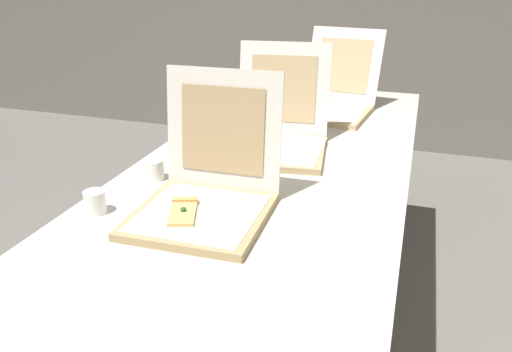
{
  "coord_description": "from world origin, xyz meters",
  "views": [
    {
      "loc": [
        0.43,
        -0.79,
        1.39
      ],
      "look_at": [
        0.02,
        0.49,
        0.81
      ],
      "focal_mm": 35.49,
      "sensor_mm": 36.0,
      "label": 1
    }
  ],
  "objects_px": {
    "table": "(267,184)",
    "cup_white_mid": "(193,143)",
    "cup_white_far": "(251,122)",
    "pizza_box_middle": "(277,136)",
    "pizza_box_back": "(331,101)",
    "cup_white_near_center": "(155,170)",
    "pizza_box_front": "(205,195)",
    "cup_white_near_left": "(95,202)"
  },
  "relations": [
    {
      "from": "cup_white_far",
      "to": "table",
      "type": "bearing_deg",
      "value": -64.63
    },
    {
      "from": "cup_white_far",
      "to": "cup_white_near_left",
      "type": "bearing_deg",
      "value": -101.8
    },
    {
      "from": "table",
      "to": "cup_white_mid",
      "type": "xyz_separation_m",
      "value": [
        -0.31,
        0.09,
        0.08
      ]
    },
    {
      "from": "pizza_box_middle",
      "to": "cup_white_near_left",
      "type": "relative_size",
      "value": 7.35
    },
    {
      "from": "pizza_box_front",
      "to": "pizza_box_middle",
      "type": "relative_size",
      "value": 0.84
    },
    {
      "from": "pizza_box_middle",
      "to": "pizza_box_back",
      "type": "xyz_separation_m",
      "value": [
        0.1,
        0.54,
        -0.0
      ]
    },
    {
      "from": "pizza_box_front",
      "to": "pizza_box_back",
      "type": "bearing_deg",
      "value": 80.82
    },
    {
      "from": "pizza_box_front",
      "to": "cup_white_far",
      "type": "height_order",
      "value": "pizza_box_front"
    },
    {
      "from": "table",
      "to": "cup_white_mid",
      "type": "distance_m",
      "value": 0.33
    },
    {
      "from": "cup_white_near_center",
      "to": "pizza_box_middle",
      "type": "bearing_deg",
      "value": 52.15
    },
    {
      "from": "pizza_box_middle",
      "to": "cup_white_far",
      "type": "bearing_deg",
      "value": 122.38
    },
    {
      "from": "cup_white_far",
      "to": "pizza_box_front",
      "type": "bearing_deg",
      "value": -81.18
    },
    {
      "from": "cup_white_near_left",
      "to": "pizza_box_front",
      "type": "bearing_deg",
      "value": 17.71
    },
    {
      "from": "pizza_box_front",
      "to": "pizza_box_back",
      "type": "height_order",
      "value": "pizza_box_front"
    },
    {
      "from": "table",
      "to": "pizza_box_front",
      "type": "height_order",
      "value": "pizza_box_front"
    },
    {
      "from": "pizza_box_middle",
      "to": "cup_white_far",
      "type": "distance_m",
      "value": 0.25
    },
    {
      "from": "table",
      "to": "pizza_box_back",
      "type": "height_order",
      "value": "pizza_box_back"
    },
    {
      "from": "table",
      "to": "pizza_box_back",
      "type": "distance_m",
      "value": 0.75
    },
    {
      "from": "table",
      "to": "cup_white_near_center",
      "type": "height_order",
      "value": "cup_white_near_center"
    },
    {
      "from": "table",
      "to": "pizza_box_front",
      "type": "relative_size",
      "value": 6.2
    },
    {
      "from": "pizza_box_back",
      "to": "cup_white_near_left",
      "type": "bearing_deg",
      "value": -103.74
    },
    {
      "from": "pizza_box_front",
      "to": "cup_white_near_center",
      "type": "height_order",
      "value": "pizza_box_front"
    },
    {
      "from": "pizza_box_back",
      "to": "cup_white_mid",
      "type": "xyz_separation_m",
      "value": [
        -0.38,
        -0.65,
        -0.02
      ]
    },
    {
      "from": "pizza_box_front",
      "to": "cup_white_near_left",
      "type": "height_order",
      "value": "pizza_box_front"
    },
    {
      "from": "pizza_box_middle",
      "to": "cup_white_near_left",
      "type": "height_order",
      "value": "pizza_box_middle"
    },
    {
      "from": "pizza_box_back",
      "to": "cup_white_near_center",
      "type": "height_order",
      "value": "pizza_box_back"
    },
    {
      "from": "cup_white_mid",
      "to": "cup_white_near_center",
      "type": "distance_m",
      "value": 0.26
    },
    {
      "from": "table",
      "to": "pizza_box_back",
      "type": "bearing_deg",
      "value": 84.61
    },
    {
      "from": "pizza_box_middle",
      "to": "cup_white_mid",
      "type": "bearing_deg",
      "value": -166.37
    },
    {
      "from": "table",
      "to": "pizza_box_front",
      "type": "bearing_deg",
      "value": -102.66
    },
    {
      "from": "table",
      "to": "cup_white_mid",
      "type": "relative_size",
      "value": 38.44
    },
    {
      "from": "cup_white_near_left",
      "to": "cup_white_near_center",
      "type": "relative_size",
      "value": 1.0
    },
    {
      "from": "pizza_box_back",
      "to": "cup_white_far",
      "type": "height_order",
      "value": "pizza_box_back"
    },
    {
      "from": "cup_white_near_left",
      "to": "cup_white_far",
      "type": "height_order",
      "value": "same"
    },
    {
      "from": "table",
      "to": "cup_white_near_left",
      "type": "xyz_separation_m",
      "value": [
        -0.36,
        -0.42,
        0.08
      ]
    },
    {
      "from": "cup_white_far",
      "to": "cup_white_mid",
      "type": "bearing_deg",
      "value": -111.32
    },
    {
      "from": "table",
      "to": "pizza_box_front",
      "type": "distance_m",
      "value": 0.35
    },
    {
      "from": "pizza_box_front",
      "to": "table",
      "type": "bearing_deg",
      "value": 75.82
    },
    {
      "from": "pizza_box_back",
      "to": "pizza_box_front",
      "type": "bearing_deg",
      "value": -91.23
    },
    {
      "from": "table",
      "to": "cup_white_near_center",
      "type": "relative_size",
      "value": 38.44
    },
    {
      "from": "cup_white_near_left",
      "to": "cup_white_far",
      "type": "relative_size",
      "value": 1.0
    },
    {
      "from": "cup_white_mid",
      "to": "table",
      "type": "bearing_deg",
      "value": -16.88
    }
  ]
}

